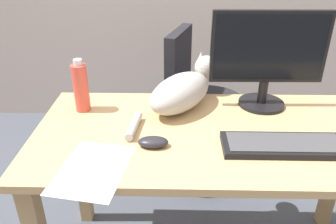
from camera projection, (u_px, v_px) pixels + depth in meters
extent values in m
cube|color=tan|center=(218.00, 134.00, 1.33)|extent=(1.43, 0.68, 0.03)
cube|color=tan|center=(81.00, 166.00, 1.77)|extent=(0.06, 0.06, 0.72)
cube|color=tan|center=(336.00, 170.00, 1.74)|extent=(0.06, 0.06, 0.72)
cylinder|color=black|center=(204.00, 171.00, 2.28)|extent=(0.48, 0.48, 0.04)
cylinder|color=black|center=(205.00, 143.00, 2.18)|extent=(0.06, 0.06, 0.49)
cylinder|color=black|center=(208.00, 104.00, 2.05)|extent=(0.44, 0.44, 0.06)
cube|color=black|center=(179.00, 64.00, 1.99)|extent=(0.16, 0.35, 0.40)
cylinder|color=black|center=(261.00, 103.00, 1.52)|extent=(0.20, 0.20, 0.01)
cylinder|color=black|center=(263.00, 92.00, 1.49)|extent=(0.04, 0.04, 0.10)
cube|color=black|center=(269.00, 47.00, 1.40)|extent=(0.48, 0.03, 0.30)
cube|color=black|center=(270.00, 48.00, 1.39)|extent=(0.45, 0.01, 0.27)
cube|color=black|center=(284.00, 146.00, 1.21)|extent=(0.44, 0.15, 0.02)
cube|color=#444447|center=(285.00, 142.00, 1.20)|extent=(0.40, 0.12, 0.00)
ellipsoid|color=#B2ADA8|center=(180.00, 93.00, 1.46)|extent=(0.35, 0.40, 0.15)
sphere|color=#B2ADA8|center=(206.00, 67.00, 1.59)|extent=(0.11, 0.11, 0.11)
cone|color=#B2ADA8|center=(201.00, 56.00, 1.58)|extent=(0.04, 0.04, 0.04)
cone|color=#B2ADA8|center=(213.00, 58.00, 1.55)|extent=(0.04, 0.04, 0.04)
cylinder|color=#B2ADA8|center=(134.00, 126.00, 1.32)|extent=(0.05, 0.18, 0.03)
ellipsoid|color=#232328|center=(153.00, 142.00, 1.22)|extent=(0.11, 0.06, 0.04)
cube|color=white|center=(93.00, 169.00, 1.11)|extent=(0.26, 0.33, 0.00)
cylinder|color=#D84C3D|center=(81.00, 88.00, 1.43)|extent=(0.06, 0.06, 0.20)
cylinder|color=silver|center=(78.00, 62.00, 1.38)|extent=(0.04, 0.04, 0.02)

